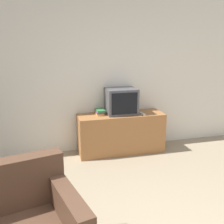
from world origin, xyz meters
name	(u,v)px	position (x,y,z in m)	size (l,w,h in m)	color
wall_back	(88,77)	(0.00, 3.03, 1.30)	(9.00, 0.06, 2.60)	silver
tv_stand	(121,133)	(0.51, 2.74, 0.34)	(1.47, 0.48, 0.68)	#9E6638
television	(121,101)	(0.53, 2.78, 0.90)	(0.51, 0.40, 0.43)	#4C4C51
book_stack	(100,112)	(0.16, 2.81, 0.73)	(0.16, 0.22, 0.09)	gold
remote_on_stand	(142,114)	(0.86, 2.64, 0.69)	(0.06, 0.18, 0.02)	#B7B7B7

